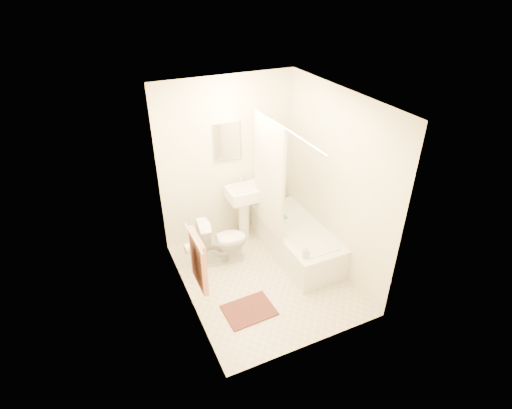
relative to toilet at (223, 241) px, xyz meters
name	(u,v)px	position (x,y,z in m)	size (l,w,h in m)	color
floor	(264,277)	(0.35, -0.58, -0.33)	(2.40, 2.40, 0.00)	beige
ceiling	(266,99)	(0.35, -0.58, 2.07)	(2.40, 2.40, 0.00)	white
wall_back	(228,161)	(0.35, 0.62, 0.87)	(2.00, 0.02, 2.40)	beige
wall_left	(182,219)	(-0.65, -0.58, 0.87)	(0.02, 2.40, 2.40)	beige
wall_right	(336,183)	(1.35, -0.58, 0.87)	(0.02, 2.40, 2.40)	beige
mirror	(228,142)	(0.35, 0.60, 1.17)	(0.40, 0.03, 0.55)	white
curtain_rod	(286,129)	(0.65, -0.48, 1.67)	(0.03, 0.03, 1.70)	silver
shower_curtain	(269,176)	(0.65, -0.08, 0.89)	(0.04, 0.80, 1.55)	silver
towel_bar	(194,238)	(-0.61, -0.83, 0.77)	(0.02, 0.02, 0.60)	silver
towel	(199,261)	(-0.58, -0.83, 0.45)	(0.06, 0.45, 0.66)	#CC7266
toilet_paper	(189,248)	(-0.58, -0.46, 0.37)	(0.12, 0.12, 0.11)	white
toilet	(223,241)	(0.00, 0.00, 0.00)	(0.37, 0.67, 0.65)	white
sink	(244,211)	(0.48, 0.37, 0.15)	(0.48, 0.39, 0.95)	white
bathtub	(296,240)	(1.01, -0.28, -0.11)	(0.69, 1.58, 0.44)	silver
bath_mat	(249,310)	(-0.07, -1.04, -0.32)	(0.59, 0.44, 0.02)	#4E2621
soap_bottle	(306,251)	(0.77, -0.90, 0.20)	(0.08, 0.08, 0.18)	white
scrub_brush	(281,215)	(0.93, 0.06, 0.14)	(0.06, 0.21, 0.04)	#3E9B61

